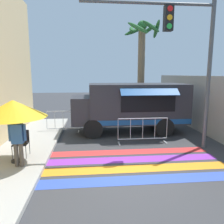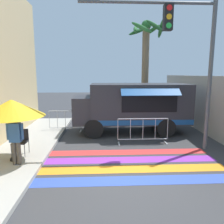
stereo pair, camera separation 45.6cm
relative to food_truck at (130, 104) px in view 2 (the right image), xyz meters
The scene contains 11 objects.
ground_plane 5.11m from the food_truck, 97.93° to the right, with size 60.00×60.00×0.00m, color #38383A.
concrete_wall_right 4.23m from the food_truck, 25.98° to the right, with size 0.20×16.00×2.89m.
crosswalk_painted 4.43m from the food_truck, 99.29° to the right, with size 6.40×2.84×0.01m.
food_truck is the anchor object (origin of this frame).
traffic_signal_pole 4.13m from the food_truck, 59.29° to the right, with size 5.15×0.29×5.90m.
patio_umbrella 5.87m from the food_truck, 138.45° to the right, with size 2.09×2.09×2.05m.
folding_chair 5.55m from the food_truck, 142.84° to the right, with size 0.48×0.48×0.89m.
vendor_person 5.98m from the food_truck, 134.44° to the right, with size 0.53×0.21×1.59m.
barricade_front 2.18m from the food_truck, 81.42° to the right, with size 2.18×0.44×1.12m.
barricade_side 3.49m from the food_truck, behind, with size 1.68×0.44×1.12m.
palm_tree 4.15m from the food_truck, 65.62° to the left, with size 2.22×2.31×6.23m.
Camera 2 is at (-0.80, -6.14, 2.98)m, focal length 35.00 mm.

